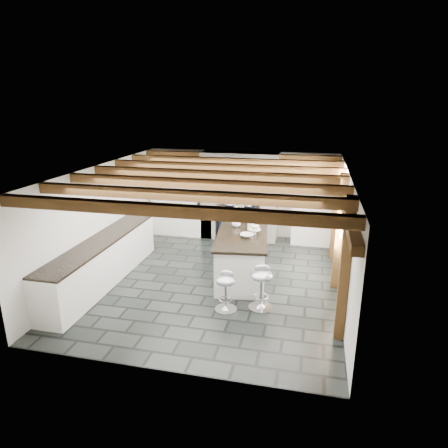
% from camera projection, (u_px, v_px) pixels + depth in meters
% --- Properties ---
extents(ground, '(6.00, 6.00, 0.00)m').
position_uv_depth(ground, '(215.00, 279.00, 8.34)').
color(ground, black).
rests_on(ground, ground).
extents(room_shell, '(6.00, 6.03, 6.00)m').
position_uv_depth(room_shell, '(204.00, 211.00, 9.46)').
color(room_shell, silver).
rests_on(room_shell, ground).
extents(range_cooker, '(1.00, 0.63, 0.99)m').
position_uv_depth(range_cooker, '(239.00, 221.00, 10.69)').
color(range_cooker, black).
rests_on(range_cooker, ground).
extents(kitchen_island, '(1.25, 2.06, 1.29)m').
position_uv_depth(kitchen_island, '(242.00, 256.00, 8.24)').
color(kitchen_island, white).
rests_on(kitchen_island, ground).
extents(bar_stool_near, '(0.49, 0.49, 0.81)m').
position_uv_depth(bar_stool_near, '(261.00, 282.00, 7.06)').
color(bar_stool_near, silver).
rests_on(bar_stool_near, ground).
extents(bar_stool_far, '(0.40, 0.40, 0.74)m').
position_uv_depth(bar_stool_far, '(226.00, 287.00, 7.01)').
color(bar_stool_far, silver).
rests_on(bar_stool_far, ground).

